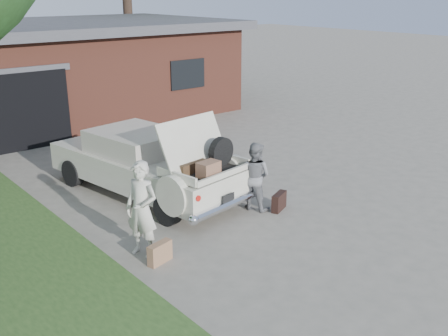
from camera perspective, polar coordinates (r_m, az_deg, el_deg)
ground at (r=10.10m, az=2.19°, el=-6.77°), size 90.00×90.00×0.00m
house at (r=19.74m, az=-18.59°, el=10.06°), size 12.80×7.80×3.30m
sedan at (r=11.74m, az=-8.43°, el=0.57°), size 2.61×5.14×1.95m
woman_left at (r=8.99m, az=-8.95°, el=-4.45°), size 0.61×0.72×1.69m
woman_right at (r=10.81m, az=3.34°, el=-0.89°), size 0.77×0.85×1.44m
suitcase_left at (r=8.95m, az=-7.00°, el=-9.16°), size 0.49×0.25×0.36m
suitcase_right at (r=10.97m, az=6.01°, el=-3.66°), size 0.50×0.33×0.37m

